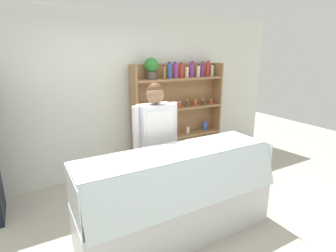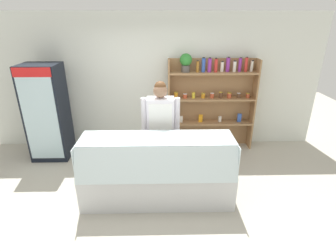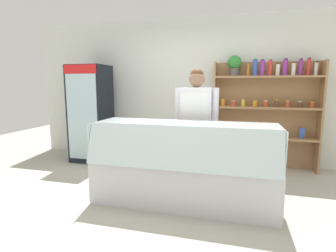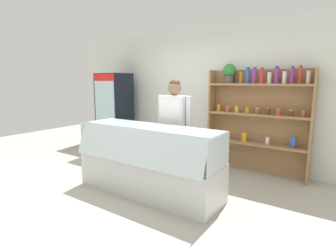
# 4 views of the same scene
# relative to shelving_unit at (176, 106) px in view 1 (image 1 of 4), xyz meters

# --- Properties ---
(ground_plane) EXTENTS (12.00, 12.00, 0.00)m
(ground_plane) POSITION_rel_shelving_unit_xyz_m (-1.13, -1.75, -1.10)
(ground_plane) COLOR #B7B2A3
(back_wall) EXTENTS (6.80, 0.10, 2.70)m
(back_wall) POSITION_rel_shelving_unit_xyz_m (-1.13, 0.22, 0.25)
(back_wall) COLOR silver
(back_wall) RESTS_ON ground
(shelving_unit) EXTENTS (1.75, 0.29, 1.96)m
(shelving_unit) POSITION_rel_shelving_unit_xyz_m (0.00, 0.00, 0.00)
(shelving_unit) COLOR #9E754C
(shelving_unit) RESTS_ON ground
(deli_display_case) EXTENTS (2.22, 0.76, 1.01)m
(deli_display_case) POSITION_rel_shelving_unit_xyz_m (-1.04, -1.76, -0.79)
(deli_display_case) COLOR silver
(deli_display_case) RESTS_ON ground
(shop_clerk) EXTENTS (0.62, 0.25, 1.69)m
(shop_clerk) POSITION_rel_shelving_unit_xyz_m (-0.98, -1.14, -0.10)
(shop_clerk) COLOR #4C4233
(shop_clerk) RESTS_ON ground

